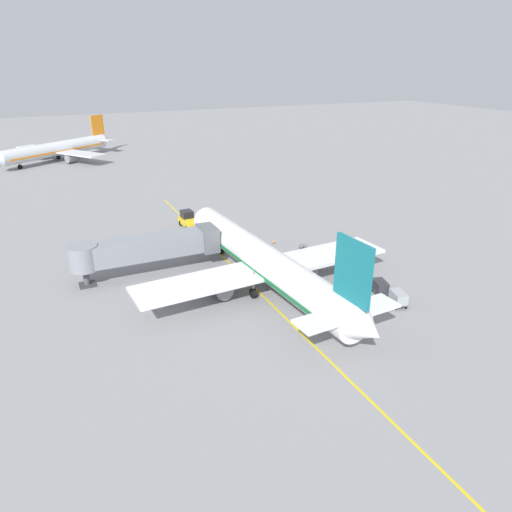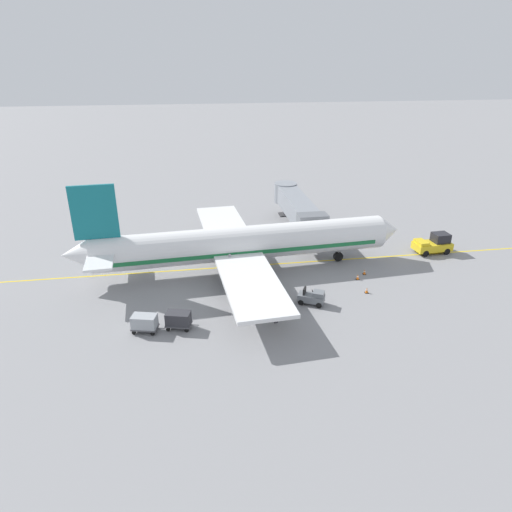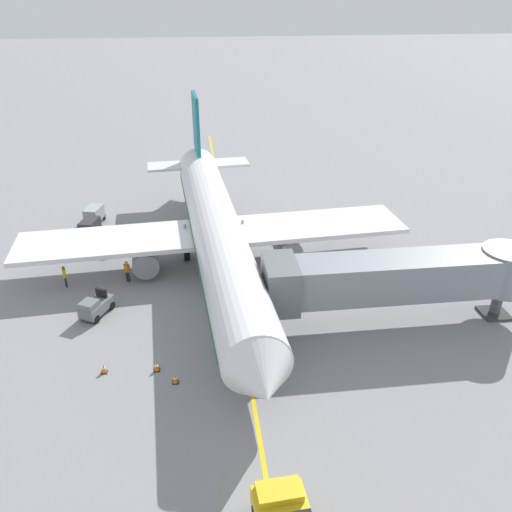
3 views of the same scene
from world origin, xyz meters
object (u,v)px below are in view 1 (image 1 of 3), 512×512
safety_cone_nose_left (254,244)px  safety_cone_nose_right (243,243)px  ground_crew_wing_walker (309,265)px  distant_taxiing_airliner (57,149)px  baggage_cart_front (380,286)px  ground_crew_loader (339,258)px  pushback_tractor (189,220)px  parked_airliner (264,261)px  baggage_cart_second_in_train (398,297)px  jet_bridge (146,248)px  baggage_tug_lead (303,252)px  safety_cone_wing_tip (274,242)px

safety_cone_nose_left → safety_cone_nose_right: (-1.09, 1.18, 0.00)m
ground_crew_wing_walker → distant_taxiing_airliner: bearing=105.1°
baggage_cart_front → safety_cone_nose_right: bearing=111.0°
ground_crew_loader → safety_cone_nose_left: size_ratio=2.86×
pushback_tractor → ground_crew_loader: size_ratio=2.68×
parked_airliner → baggage_cart_second_in_train: 14.88m
ground_crew_loader → safety_cone_nose_right: size_ratio=2.86×
baggage_cart_front → safety_cone_nose_left: bearing=109.3°
baggage_cart_second_in_train → pushback_tractor: bearing=110.2°
ground_crew_wing_walker → jet_bridge: bearing=157.4°
jet_bridge → distant_taxiing_airliner: bearing=93.8°
parked_airliner → baggage_tug_lead: size_ratio=13.47×
parked_airliner → safety_cone_nose_right: size_ratio=63.30×
ground_crew_loader → baggage_cart_front: bearing=-93.1°
safety_cone_nose_left → safety_cone_wing_tip: size_ratio=1.00×
ground_crew_wing_walker → baggage_tug_lead: bearing=68.6°
jet_bridge → baggage_tug_lead: bearing=-9.2°
baggage_tug_lead → ground_crew_loader: bearing=-55.7°
parked_airliner → safety_cone_wing_tip: size_ratio=63.30×
parked_airliner → ground_crew_loader: bearing=8.2°
baggage_cart_second_in_train → parked_airliner: bearing=137.9°
parked_airliner → ground_crew_loader: parked_airliner is taller
safety_cone_wing_tip → ground_crew_loader: bearing=-68.2°
jet_bridge → ground_crew_loader: size_ratio=10.32×
parked_airliner → pushback_tractor: parked_airliner is taller
pushback_tractor → baggage_tug_lead: bearing=-61.0°
parked_airliner → safety_cone_nose_left: size_ratio=63.30×
baggage_cart_front → ground_crew_loader: bearing=86.9°
distant_taxiing_airliner → safety_cone_nose_right: bearing=-75.2°
ground_crew_loader → safety_cone_nose_left: bearing=124.4°
parked_airliner → baggage_cart_front: bearing=-32.7°
safety_cone_wing_tip → distant_taxiing_airliner: bearing=107.4°
jet_bridge → safety_cone_nose_left: jet_bridge is taller
safety_cone_nose_left → jet_bridge: bearing=-168.7°
baggage_cart_second_in_train → ground_crew_loader: 11.50m
pushback_tractor → safety_cone_nose_left: pushback_tractor is taller
baggage_cart_second_in_train → safety_cone_nose_right: size_ratio=5.05×
safety_cone_wing_tip → baggage_cart_front: bearing=-79.1°
baggage_cart_front → safety_cone_nose_left: size_ratio=5.05×
safety_cone_wing_tip → distant_taxiing_airliner: (-23.56, 75.20, 2.74)m
baggage_cart_second_in_train → safety_cone_wing_tip: size_ratio=5.05×
safety_cone_wing_tip → distant_taxiing_airliner: 78.85m
baggage_cart_front → jet_bridge: bearing=144.2°
pushback_tractor → baggage_tug_lead: size_ratio=1.64×
pushback_tractor → baggage_cart_front: (12.27, -30.64, -0.15)m
jet_bridge → parked_airliner: bearing=-38.6°
pushback_tractor → baggage_cart_front: pushback_tractor is taller
jet_bridge → pushback_tractor: jet_bridge is taller
baggage_tug_lead → ground_crew_loader: ground_crew_loader is taller
baggage_tug_lead → distant_taxiing_airliner: distant_taxiing_airliner is taller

